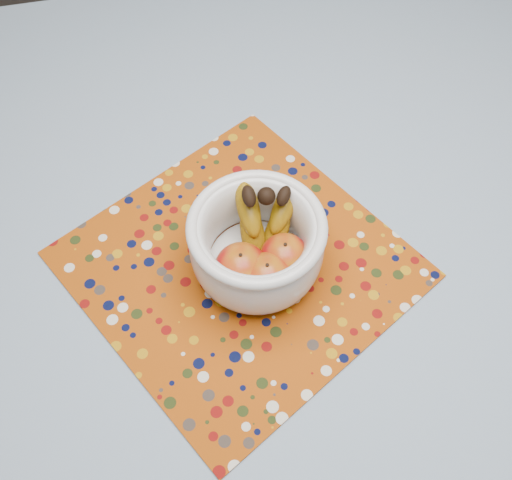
# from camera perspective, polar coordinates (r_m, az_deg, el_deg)

# --- Properties ---
(table) EXTENTS (1.20, 1.20, 0.75)m
(table) POSITION_cam_1_polar(r_m,az_deg,el_deg) (1.06, 2.76, -0.29)
(table) COLOR brown
(table) RESTS_ON ground
(tablecloth) EXTENTS (1.32, 1.32, 0.01)m
(tablecloth) POSITION_cam_1_polar(r_m,az_deg,el_deg) (0.99, 2.95, 2.23)
(tablecloth) COLOR #5F829F
(tablecloth) RESTS_ON table
(placemat) EXTENTS (0.61, 0.61, 0.00)m
(placemat) POSITION_cam_1_polar(r_m,az_deg,el_deg) (0.93, -1.60, -2.33)
(placemat) COLOR #973D08
(placemat) RESTS_ON tablecloth
(fruit_bowl) EXTENTS (0.21, 0.20, 0.14)m
(fruit_bowl) POSITION_cam_1_polar(r_m,az_deg,el_deg) (0.87, 0.47, -0.17)
(fruit_bowl) COLOR silver
(fruit_bowl) RESTS_ON placemat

